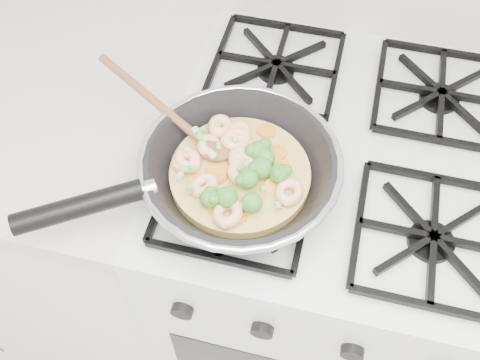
# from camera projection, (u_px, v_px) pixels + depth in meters

# --- Properties ---
(stove) EXTENTS (0.60, 0.60, 0.92)m
(stove) POSITION_uv_depth(u_px,v_px,m) (315.00, 263.00, 1.29)
(stove) COLOR white
(stove) RESTS_ON ground
(counter_left) EXTENTS (1.00, 0.60, 0.90)m
(counter_left) POSITION_uv_depth(u_px,v_px,m) (7.00, 196.00, 1.41)
(counter_left) COLOR white
(counter_left) RESTS_ON ground
(skillet) EXTENTS (0.44, 0.35, 0.10)m
(skillet) POSITION_uv_depth(u_px,v_px,m) (236.00, 170.00, 0.83)
(skillet) COLOR black
(skillet) RESTS_ON stove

